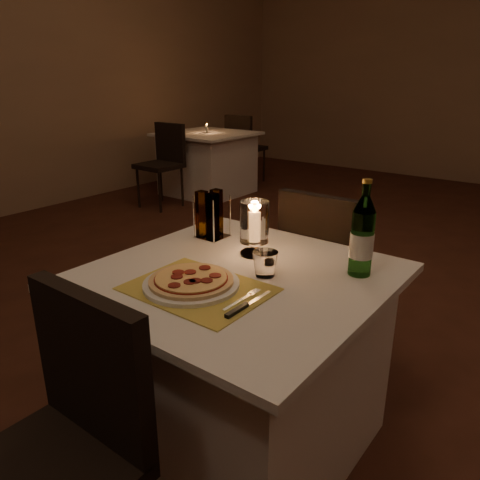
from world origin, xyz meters
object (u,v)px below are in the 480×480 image
Objects in this scene: tumbler at (265,264)px; hurricane_candle at (254,224)px; chair_near at (64,432)px; chair_far at (327,262)px; plate at (191,284)px; pizza at (191,280)px; water_bottle at (362,237)px; main_table at (237,361)px; neighbor_table_left at (208,163)px.

hurricane_candle reaches higher than tumbler.
chair_near and chair_far have the same top height.
plate is 0.27m from tumbler.
pizza is 0.27m from tumbler.
water_bottle is 1.58× the size of hurricane_candle.
tumbler reaches higher than plate.
chair_near is at bearing -84.68° from pizza.
hurricane_candle is (-0.06, 0.90, 0.32)m from chair_near.
tumbler is (0.09, 0.76, 0.24)m from chair_near.
water_bottle reaches higher than main_table.
hurricane_candle reaches higher than plate.
pizza is at bearing -105.46° from main_table.
plate is (-0.05, 0.53, 0.20)m from chair_near.
chair_far reaches higher than plate.
water_bottle is at bearing 70.38° from chair_near.
chair_near is (-0.00, -0.71, 0.18)m from main_table.
chair_far is at bearing 90.00° from chair_near.
plate is at bearing -49.45° from neighbor_table_left.
hurricane_candle is (-0.15, 0.14, 0.08)m from tumbler.
neighbor_table_left is (-2.85, 2.37, -0.18)m from chair_far.
chair_near is at bearing -109.62° from water_bottle.
hurricane_candle is (-0.01, 0.37, 0.10)m from pizza.
plate is 0.32× the size of neighbor_table_left.
pizza reaches higher than neighbor_table_left.
pizza is 0.60m from water_bottle.
pizza is 4.32m from neighbor_table_left.
water_bottle is at bearing 47.85° from pizza.
chair_far is 0.66m from water_bottle.
pizza is at bearing -132.15° from water_bottle.
chair_far is 0.62m from hurricane_candle.
main_table is at bearing -90.00° from chair_far.
pizza is at bearing -93.19° from chair_far.
chair_far is 0.92m from plate.
hurricane_candle is at bearing 91.30° from plate.
pizza is 3.14× the size of tumbler.
water_bottle is (0.35, 0.97, 0.33)m from chair_near.
tumbler is at bearing -46.02° from neighbor_table_left.
main_table is 1.11× the size of chair_far.
chair_near is at bearing -53.19° from neighbor_table_left.
chair_near is at bearing -96.82° from tumbler.
pizza is 0.38m from hurricane_candle.
chair_near is 0.58m from pizza.
plate is 0.60m from water_bottle.
chair_near reaches higher than plate.
chair_near is at bearing -90.00° from chair_far.
tumbler is at bearing 58.01° from pizza.
water_bottle is (0.35, 0.26, 0.50)m from main_table.
neighbor_table_left is (-2.80, 3.27, -0.38)m from plate.
pizza is (0.00, 0.00, 0.02)m from plate.
tumbler is 0.09× the size of neighbor_table_left.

